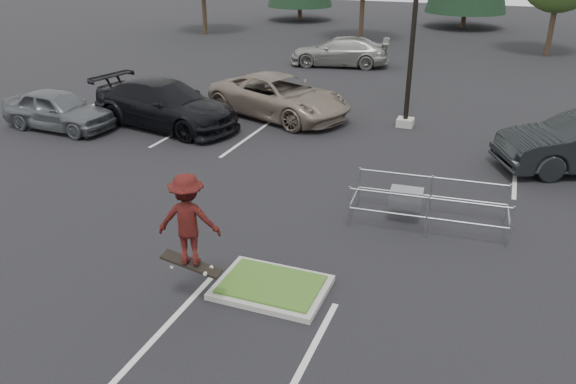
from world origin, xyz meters
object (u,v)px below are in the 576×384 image
(light_pole, at_px, (416,0))
(car_l_black, at_px, (164,104))
(car_l_grey, at_px, (58,110))
(car_l_tan, at_px, (278,96))
(car_far_silver, at_px, (340,52))
(cart_corral, at_px, (412,198))
(skateboarder, at_px, (188,220))

(light_pole, relative_size, car_l_black, 1.69)
(light_pole, relative_size, car_l_grey, 2.33)
(car_l_tan, relative_size, car_far_silver, 1.09)
(car_l_grey, bearing_deg, cart_corral, -99.59)
(cart_corral, distance_m, car_l_grey, 13.90)
(car_l_black, height_order, car_l_grey, car_l_black)
(light_pole, height_order, car_far_silver, light_pole)
(skateboarder, height_order, car_far_silver, skateboarder)
(skateboarder, distance_m, car_l_grey, 13.09)
(skateboarder, xyz_separation_m, car_far_silver, (-3.80, 23.00, -1.04))
(car_l_tan, height_order, car_l_black, car_l_black)
(car_l_black, distance_m, car_l_grey, 3.88)
(car_l_black, xyz_separation_m, car_l_grey, (-3.50, -1.67, -0.13))
(skateboarder, distance_m, car_l_black, 11.86)
(cart_corral, bearing_deg, car_l_grey, 163.54)
(skateboarder, height_order, car_l_tan, skateboarder)
(light_pole, bearing_deg, car_l_grey, -157.38)
(skateboarder, bearing_deg, car_far_silver, -97.24)
(car_l_tan, xyz_separation_m, car_l_grey, (-7.00, -4.50, -0.08))
(cart_corral, height_order, skateboarder, skateboarder)
(light_pole, distance_m, car_l_grey, 13.55)
(cart_corral, relative_size, car_l_black, 0.64)
(cart_corral, height_order, car_l_tan, car_l_tan)
(cart_corral, height_order, car_l_black, car_l_black)
(car_l_black, xyz_separation_m, car_far_silver, (3.00, 13.33, -0.08))
(light_pole, xyz_separation_m, car_far_silver, (-5.50, 10.00, -3.77))
(light_pole, height_order, cart_corral, light_pole)
(car_l_tan, xyz_separation_m, car_far_silver, (-0.50, 10.50, -0.03))
(cart_corral, bearing_deg, car_l_black, 151.14)
(car_l_tan, bearing_deg, car_l_grey, 142.18)
(car_l_grey, relative_size, car_far_silver, 0.80)
(car_l_tan, bearing_deg, car_l_black, 148.43)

